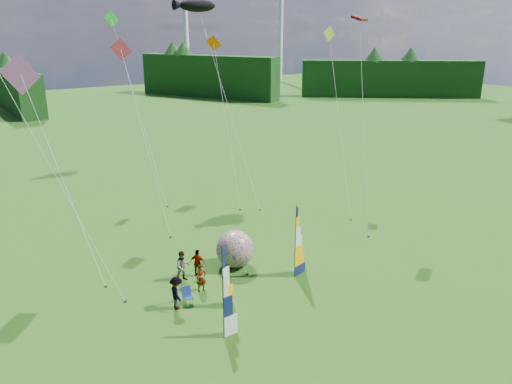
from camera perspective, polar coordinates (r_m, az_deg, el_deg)
ground at (r=28.15m, az=6.47°, el=-12.47°), size 220.00×220.00×0.00m
treeline_ring at (r=26.34m, az=6.78°, el=-4.97°), size 210.00×210.00×8.00m
turbine_left at (r=142.13m, az=2.85°, el=18.57°), size 8.00×1.20×30.00m
turbine_right at (r=134.71m, az=-8.03°, el=18.43°), size 8.00×1.20×30.00m
feather_banner_main at (r=29.66m, az=4.52°, el=-5.83°), size 1.21×0.38×4.49m
side_banner_left at (r=26.66m, az=-3.84°, el=-9.90°), size 0.97×0.36×3.53m
side_banner_far at (r=24.39m, az=-3.73°, el=-13.10°), size 0.98×0.13×3.31m
bol_inflatable at (r=31.39m, az=-2.43°, el=-6.51°), size 3.00×3.00×2.37m
spectator_a at (r=28.89m, az=-6.27°, el=-9.76°), size 0.61×0.42×1.62m
spectator_b at (r=30.08m, az=-8.37°, el=-8.38°), size 0.96×0.56×1.87m
spectator_c at (r=27.36m, az=-9.07°, el=-11.33°), size 0.59×1.24×1.85m
spectator_d at (r=30.55m, az=-6.67°, el=-8.04°), size 0.93×1.04×1.71m
camp_chair at (r=27.94m, az=-7.81°, el=-11.65°), size 0.61×0.61×0.95m
kite_whale at (r=44.15m, az=-3.38°, el=11.38°), size 5.77×15.75×18.08m
kite_rainbow_delta at (r=31.37m, az=-21.48°, el=3.30°), size 9.97×12.97×13.82m
kite_parafoil at (r=37.34m, az=12.32°, el=8.69°), size 8.87×10.26×16.75m
small_kite_red at (r=37.50m, az=-12.62°, el=6.72°), size 3.21×10.05×14.19m
small_kite_orange at (r=43.07m, az=-3.41°, el=8.58°), size 7.37×10.93×14.18m
small_kite_yellow at (r=42.16m, az=9.54°, el=8.65°), size 7.25×10.86×14.91m
small_kite_pink at (r=27.92m, az=-22.37°, el=3.39°), size 8.78×9.29×15.64m
small_kite_green at (r=45.05m, az=-13.34°, el=9.89°), size 5.17×12.63×16.25m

